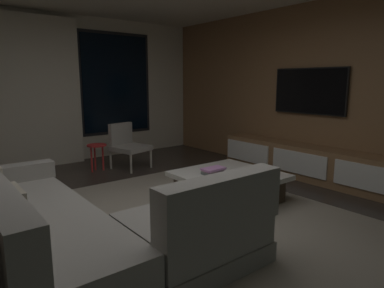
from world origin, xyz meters
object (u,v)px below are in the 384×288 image
at_px(coffee_table, 229,186).
at_px(mounted_tv, 309,91).
at_px(sectional_couch, 79,230).
at_px(accent_chair_near_window, 127,143).
at_px(media_console, 309,163).
at_px(book_stack_on_coffee_table, 213,171).
at_px(side_stool, 97,149).

xyz_separation_m(coffee_table, mounted_tv, (1.83, 0.11, 1.16)).
distance_m(sectional_couch, coffee_table, 2.06).
bearing_deg(accent_chair_near_window, coffee_table, -85.03).
bearing_deg(coffee_table, media_console, -2.91).
height_order(coffee_table, accent_chair_near_window, accent_chair_near_window).
xyz_separation_m(book_stack_on_coffee_table, mounted_tv, (2.02, 0.03, 0.95)).
bearing_deg(side_stool, accent_chair_near_window, -11.21).
bearing_deg(media_console, accent_chair_near_window, 127.63).
xyz_separation_m(media_console, mounted_tv, (0.18, 0.20, 1.10)).
height_order(book_stack_on_coffee_table, mounted_tv, mounted_tv).
height_order(side_stool, mounted_tv, mounted_tv).
bearing_deg(mounted_tv, sectional_couch, -173.77).
relative_size(book_stack_on_coffee_table, media_console, 0.10).
height_order(sectional_couch, accent_chair_near_window, sectional_couch).
xyz_separation_m(book_stack_on_coffee_table, accent_chair_near_window, (-0.01, 2.24, 0.03)).
height_order(sectional_couch, media_console, sectional_couch).
xyz_separation_m(sectional_couch, book_stack_on_coffee_table, (1.84, 0.39, 0.11)).
distance_m(book_stack_on_coffee_table, accent_chair_near_window, 2.24).
xyz_separation_m(coffee_table, media_console, (1.65, -0.08, 0.06)).
relative_size(sectional_couch, media_console, 0.81).
height_order(media_console, mounted_tv, mounted_tv).
bearing_deg(book_stack_on_coffee_table, media_console, -5.26).
distance_m(media_console, mounted_tv, 1.13).
relative_size(sectional_couch, coffee_table, 2.16).
bearing_deg(mounted_tv, accent_chair_near_window, 132.67).
height_order(book_stack_on_coffee_table, side_stool, side_stool).
distance_m(side_stool, mounted_tv, 3.58).
bearing_deg(side_stool, coffee_table, -73.53).
distance_m(sectional_couch, side_stool, 3.03).
height_order(accent_chair_near_window, mounted_tv, mounted_tv).
distance_m(coffee_table, mounted_tv, 2.17).
relative_size(sectional_couch, side_stool, 5.43).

